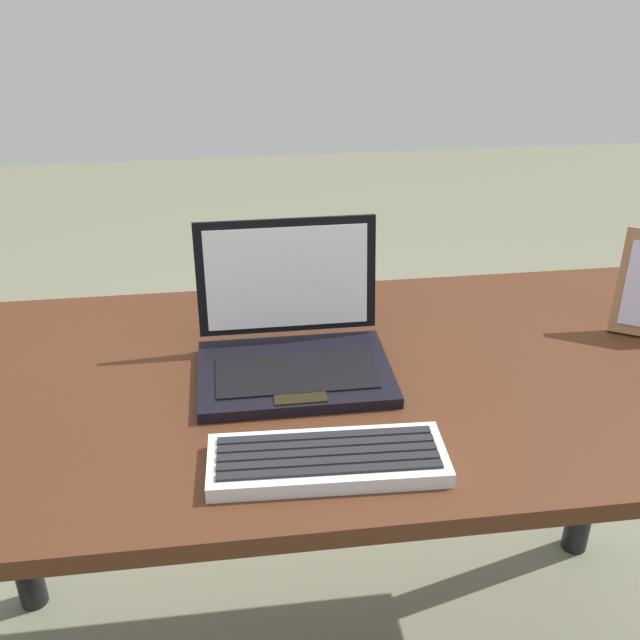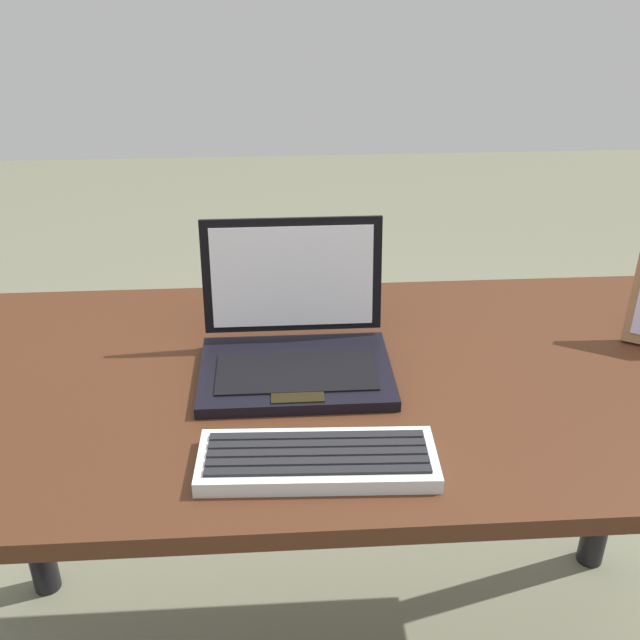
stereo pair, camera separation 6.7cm
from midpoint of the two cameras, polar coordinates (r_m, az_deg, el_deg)
name	(u,v)px [view 1 (the left image)]	position (r m, az deg, el deg)	size (l,w,h in m)	color
desk	(336,433)	(1.28, -0.29, -8.71)	(1.45, 0.70, 0.75)	#432313
laptop_front	(292,344)	(1.21, -3.71, -1.86)	(0.31, 0.24, 0.23)	black
external_keyboard	(328,460)	(1.02, -1.34, -10.70)	(0.33, 0.13, 0.03)	silver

